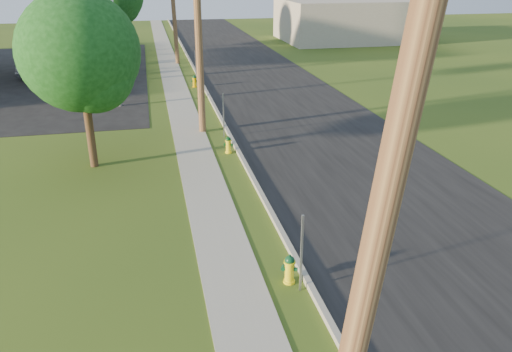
# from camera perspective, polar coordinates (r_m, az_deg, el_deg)

# --- Properties ---
(road) EXTENTS (8.00, 120.00, 0.02)m
(road) POSITION_cam_1_polar(r_m,az_deg,el_deg) (18.31, 12.55, -0.48)
(road) COLOR black
(road) RESTS_ON ground
(curb) EXTENTS (0.15, 120.00, 0.15)m
(curb) POSITION_cam_1_polar(r_m,az_deg,el_deg) (17.08, 0.23, -1.41)
(curb) COLOR gray
(curb) RESTS_ON ground
(sidewalk) EXTENTS (1.50, 120.00, 0.03)m
(sidewalk) POSITION_cam_1_polar(r_m,az_deg,el_deg) (16.85, -5.60, -2.11)
(sidewalk) COLOR gray
(sidewalk) RESTS_ON ground
(utility_pole_near) EXTENTS (1.40, 0.32, 9.48)m
(utility_pole_near) POSITION_cam_1_polar(r_m,az_deg,el_deg) (5.29, 14.35, -3.56)
(utility_pole_near) COLOR brown
(utility_pole_near) RESTS_ON ground
(utility_pole_mid) EXTENTS (1.40, 0.32, 9.80)m
(utility_pole_mid) POSITION_cam_1_polar(r_m,az_deg,el_deg) (22.42, -6.65, 17.23)
(utility_pole_mid) COLOR brown
(utility_pole_mid) RESTS_ON ground
(sign_post_near) EXTENTS (0.05, 0.04, 2.00)m
(sign_post_near) POSITION_cam_1_polar(r_m,az_deg,el_deg) (11.63, 5.22, -8.86)
(sign_post_near) COLOR gray
(sign_post_near) RESTS_ON ground
(sign_post_mid) EXTENTS (0.05, 0.04, 2.00)m
(sign_post_mid) POSITION_cam_1_polar(r_m,az_deg,el_deg) (22.28, -3.73, 6.93)
(sign_post_mid) COLOR gray
(sign_post_mid) RESTS_ON ground
(sign_post_far) EXTENTS (0.05, 0.04, 2.00)m
(sign_post_far) POSITION_cam_1_polar(r_m,az_deg,el_deg) (34.10, -6.91, 12.39)
(sign_post_far) COLOR gray
(sign_post_far) RESTS_ON ground
(fuel_pump_ne) EXTENTS (1.20, 3.20, 1.90)m
(fuel_pump_ne) POSITION_cam_1_polar(r_m,az_deg,el_deg) (36.39, -22.93, 11.01)
(fuel_pump_ne) COLOR gray
(fuel_pump_ne) RESTS_ON ground
(fuel_pump_se) EXTENTS (1.20, 3.20, 1.90)m
(fuel_pump_se) POSITION_cam_1_polar(r_m,az_deg,el_deg) (40.28, -22.02, 12.13)
(fuel_pump_se) COLOR gray
(fuel_pump_se) RESTS_ON ground
(price_pylon) EXTENTS (0.34, 2.04, 6.85)m
(price_pylon) POSITION_cam_1_polar(r_m,az_deg,el_deg) (27.81, -16.42, 18.56)
(price_pylon) COLOR gray
(price_pylon) RESTS_ON ground
(distant_building) EXTENTS (14.00, 10.00, 4.00)m
(distant_building) POSITION_cam_1_polar(r_m,az_deg,el_deg) (54.60, 10.83, 17.11)
(distant_building) COLOR #9F9687
(distant_building) RESTS_ON ground
(tree_verge) EXTENTS (4.25, 4.25, 6.45)m
(tree_verge) POSITION_cam_1_polar(r_m,az_deg,el_deg) (19.04, -19.20, 12.73)
(tree_verge) COLOR #3D2F1A
(tree_verge) RESTS_ON ground
(hydrant_near) EXTENTS (0.39, 0.36, 0.77)m
(hydrant_near) POSITION_cam_1_polar(r_m,az_deg,el_deg) (12.21, 3.84, -10.57)
(hydrant_near) COLOR yellow
(hydrant_near) RESTS_ON ground
(hydrant_mid) EXTENTS (0.37, 0.33, 0.72)m
(hydrant_mid) POSITION_cam_1_polar(r_m,az_deg,el_deg) (20.47, -3.18, 3.59)
(hydrant_mid) COLOR yellow
(hydrant_mid) RESTS_ON ground
(hydrant_far) EXTENTS (0.40, 0.36, 0.77)m
(hydrant_far) POSITION_cam_1_polar(r_m,az_deg,el_deg) (32.37, -7.05, 10.70)
(hydrant_far) COLOR #DEA700
(hydrant_far) RESTS_ON ground
(car_silver) EXTENTS (4.84, 2.30, 1.60)m
(car_silver) POSITION_cam_1_polar(r_m,az_deg,el_deg) (37.38, -22.20, 11.51)
(car_silver) COLOR #B6B9BF
(car_silver) RESTS_ON ground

